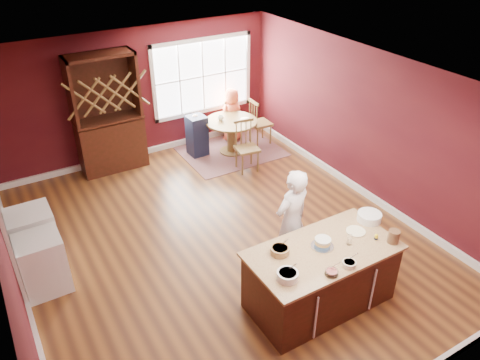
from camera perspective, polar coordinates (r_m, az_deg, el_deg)
name	(u,v)px	position (r m, az deg, el deg)	size (l,w,h in m)	color
room_shell	(218,167)	(6.99, -2.71, 1.58)	(7.00, 7.00, 7.00)	brown
window	(203,76)	(10.39, -4.58, 12.50)	(2.36, 0.10, 1.66)	white
doorway	(3,225)	(7.08, -26.91, -4.87)	(0.08, 1.26, 2.13)	white
kitchen_island	(320,278)	(6.47, 9.78, -11.66)	(1.98, 1.04, 0.92)	#3F1710
dining_table	(231,130)	(10.11, -1.07, 6.15)	(1.12, 1.12, 0.75)	olive
baker	(291,222)	(6.74, 6.29, -5.05)	(0.61, 0.40, 1.66)	silver
layer_cake	(323,243)	(6.17, 10.04, -7.54)	(0.30, 0.30, 0.12)	beige
bowl_blue	(288,276)	(5.65, 5.82, -11.51)	(0.26, 0.26, 0.10)	silver
bowl_yellow	(280,250)	(6.00, 4.88, -8.55)	(0.25, 0.25, 0.09)	olive
bowl_pink	(332,273)	(5.80, 11.11, -11.03)	(0.17, 0.17, 0.06)	white
bowl_olive	(349,264)	(5.96, 13.16, -9.92)	(0.17, 0.17, 0.06)	white
drinking_glass	(350,240)	(6.27, 13.21, -7.12)	(0.07, 0.07, 0.14)	white
dinner_plate	(356,231)	(6.54, 13.93, -6.10)	(0.26, 0.26, 0.02)	#F1EFB6
white_tub	(369,217)	(6.79, 15.49, -4.35)	(0.33, 0.33, 0.11)	white
stoneware_crock	(394,236)	(6.45, 18.23, -6.56)	(0.15, 0.15, 0.18)	brown
toy_figurine	(376,237)	(6.46, 16.27, -6.67)	(0.05, 0.05, 0.08)	yellow
rug	(232,152)	(10.34, -1.04, 3.49)	(2.10, 1.62, 0.01)	brown
chair_east	(260,121)	(10.53, 2.51, 7.17)	(0.45, 0.43, 1.06)	brown
chair_south	(247,147)	(9.40, 0.87, 4.10)	(0.44, 0.42, 1.05)	brown
chair_north	(227,117)	(10.88, -1.59, 7.68)	(0.40, 0.38, 0.95)	brown
seated_woman	(232,115)	(10.65, -1.00, 7.94)	(0.60, 0.39, 1.22)	#EB613B
high_chair	(197,135)	(10.08, -5.26, 5.50)	(0.37, 0.37, 0.92)	#232B42
toddler	(192,119)	(9.97, -5.87, 7.36)	(0.18, 0.14, 0.26)	#8CA5BF
table_plate	(245,119)	(10.06, 0.62, 7.42)	(0.21, 0.21, 0.02)	beige
table_cup	(221,118)	(10.00, -2.38, 7.53)	(0.13, 0.13, 0.10)	silver
hutch	(107,114)	(9.57, -15.87, 7.74)	(1.30, 0.54, 2.38)	#392310
washer	(43,264)	(7.15, -22.89, -9.36)	(0.60, 0.58, 0.87)	white
dryer	(34,238)	(7.66, -23.80, -6.47)	(0.63, 0.60, 0.91)	silver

